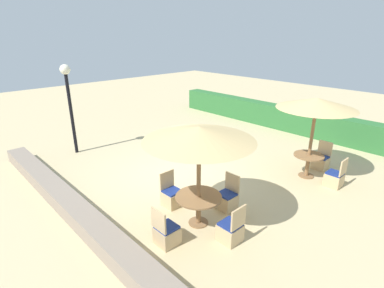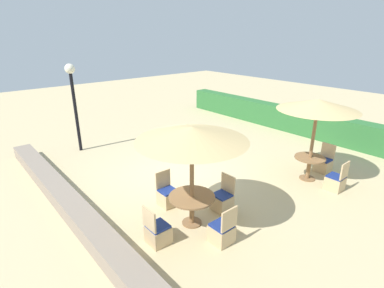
# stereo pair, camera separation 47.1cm
# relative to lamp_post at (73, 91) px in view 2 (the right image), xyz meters

# --- Properties ---
(ground_plane) EXTENTS (40.00, 40.00, 0.00)m
(ground_plane) POSITION_rel_lamp_post_xyz_m (4.16, 1.61, -2.35)
(ground_plane) COLOR #C6B284
(hedge_row) EXTENTS (13.00, 0.70, 1.08)m
(hedge_row) POSITION_rel_lamp_post_xyz_m (4.16, 8.48, -1.81)
(hedge_row) COLOR #2D6B33
(hedge_row) RESTS_ON ground_plane
(stone_border) EXTENTS (10.00, 0.56, 0.41)m
(stone_border) POSITION_rel_lamp_post_xyz_m (4.16, -1.87, -2.15)
(stone_border) COLOR gray
(stone_border) RESTS_ON ground_plane
(lamp_post) EXTENTS (0.36, 0.36, 3.32)m
(lamp_post) POSITION_rel_lamp_post_xyz_m (0.00, 0.00, 0.00)
(lamp_post) COLOR black
(lamp_post) RESTS_ON ground_plane
(parasol_front_right) EXTENTS (2.52, 2.52, 2.46)m
(parasol_front_right) POSITION_rel_lamp_post_xyz_m (6.52, 0.19, -0.06)
(parasol_front_right) COLOR olive
(parasol_front_right) RESTS_ON ground_plane
(round_table_front_right) EXTENTS (1.10, 1.10, 0.75)m
(round_table_front_right) POSITION_rel_lamp_post_xyz_m (6.52, 0.19, -1.76)
(round_table_front_right) COLOR olive
(round_table_front_right) RESTS_ON ground_plane
(patio_chair_front_right_north) EXTENTS (0.46, 0.46, 0.93)m
(patio_chair_front_right_north) POSITION_rel_lamp_post_xyz_m (6.56, 1.21, -2.09)
(patio_chair_front_right_north) COLOR tan
(patio_chair_front_right_north) RESTS_ON ground_plane
(patio_chair_front_right_east) EXTENTS (0.46, 0.46, 0.93)m
(patio_chair_front_right_east) POSITION_rel_lamp_post_xyz_m (7.48, 0.25, -2.09)
(patio_chair_front_right_east) COLOR tan
(patio_chair_front_right_east) RESTS_ON ground_plane
(patio_chair_front_right_west) EXTENTS (0.46, 0.46, 0.93)m
(patio_chair_front_right_west) POSITION_rel_lamp_post_xyz_m (5.45, 0.25, -2.09)
(patio_chair_front_right_west) COLOR tan
(patio_chair_front_right_west) RESTS_ON ground_plane
(patio_chair_front_right_south) EXTENTS (0.46, 0.46, 0.93)m
(patio_chair_front_right_south) POSITION_rel_lamp_post_xyz_m (6.58, -0.84, -2.09)
(patio_chair_front_right_south) COLOR tan
(patio_chair_front_right_south) RESTS_ON ground_plane
(parasol_back_right) EXTENTS (2.34, 2.34, 2.56)m
(parasol_back_right) POSITION_rel_lamp_post_xyz_m (7.11, 4.51, 0.03)
(parasol_back_right) COLOR olive
(parasol_back_right) RESTS_ON ground_plane
(round_table_back_right) EXTENTS (0.93, 0.93, 0.74)m
(round_table_back_right) POSITION_rel_lamp_post_xyz_m (7.11, 4.51, -1.80)
(round_table_back_right) COLOR olive
(round_table_back_right) RESTS_ON ground_plane
(patio_chair_back_right_east) EXTENTS (0.46, 0.46, 0.93)m
(patio_chair_back_right_east) POSITION_rel_lamp_post_xyz_m (8.00, 4.48, -2.09)
(patio_chair_back_right_east) COLOR tan
(patio_chair_back_right_east) RESTS_ON ground_plane
(patio_chair_back_right_north) EXTENTS (0.46, 0.46, 0.93)m
(patio_chair_back_right_north) POSITION_rel_lamp_post_xyz_m (7.15, 5.42, -2.09)
(patio_chair_back_right_north) COLOR tan
(patio_chair_back_right_north) RESTS_ON ground_plane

